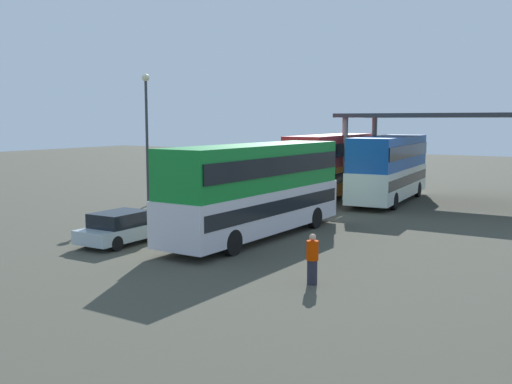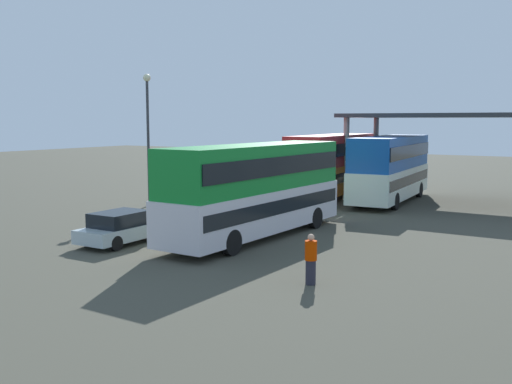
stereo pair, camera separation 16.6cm
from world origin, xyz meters
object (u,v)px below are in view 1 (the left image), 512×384
parked_hatchback (122,228)px  lamppost_tall (147,123)px  pedestrian_waiting (312,259)px  double_decker_mid_row (389,166)px  double_decker_main (256,187)px  double_decker_near_canopy (331,163)px

parked_hatchback → lamppost_tall: (-6.40, 9.03, 4.22)m
pedestrian_waiting → parked_hatchback: bearing=-174.2°
double_decker_mid_row → lamppost_tall: lamppost_tall is taller
double_decker_main → double_decker_mid_row: (1.38, 13.96, 0.02)m
parked_hatchback → double_decker_mid_row: bearing=-16.6°
double_decker_main → double_decker_near_canopy: double_decker_near_canopy is taller
double_decker_main → double_decker_mid_row: double_decker_mid_row is taller
double_decker_main → parked_hatchback: 5.91m
parked_hatchback → double_decker_mid_row: double_decker_mid_row is taller
double_decker_mid_row → lamppost_tall: 15.08m
double_decker_near_canopy → double_decker_mid_row: double_decker_near_canopy is taller
parked_hatchback → pedestrian_waiting: pedestrian_waiting is taller
double_decker_near_canopy → pedestrian_waiting: 21.25m
double_decker_near_canopy → lamppost_tall: 12.30m
lamppost_tall → pedestrian_waiting: (15.78, -10.56, -4.10)m
double_decker_main → double_decker_mid_row: 14.03m
double_decker_main → pedestrian_waiting: double_decker_main is taller
double_decker_mid_row → double_decker_main: bearing=170.9°
double_decker_mid_row → parked_hatchback: bearing=159.5°
double_decker_near_canopy → double_decker_main: bearing=-172.3°
double_decker_main → double_decker_near_canopy: 14.42m
parked_hatchback → pedestrian_waiting: 9.51m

